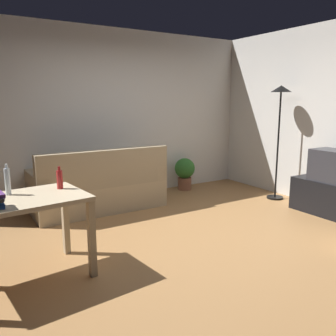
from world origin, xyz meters
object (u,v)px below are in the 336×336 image
at_px(torchiere_lamp, 280,111).
at_px(bottle_red, 60,179).
at_px(tv_stand, 332,199).
at_px(potted_plant, 185,172).
at_px(bottle_clear, 8,181).
at_px(tv, 335,166).
at_px(couch, 99,189).
at_px(desk, 15,211).

relative_size(torchiere_lamp, bottle_red, 8.38).
xyz_separation_m(torchiere_lamp, bottle_red, (-3.60, -0.52, -0.56)).
distance_m(tv_stand, bottle_red, 3.68).
distance_m(tv_stand, torchiere_lamp, 1.55).
height_order(potted_plant, bottle_red, bottle_red).
xyz_separation_m(torchiere_lamp, bottle_clear, (-4.05, -0.50, -0.53)).
height_order(tv, torchiere_lamp, torchiere_lamp).
relative_size(torchiere_lamp, bottle_clear, 6.47).
relative_size(couch, bottle_clear, 6.72).
distance_m(torchiere_lamp, bottle_clear, 4.11).
bearing_deg(bottle_clear, bottle_red, -2.50).
distance_m(bottle_clear, bottle_red, 0.45).
height_order(tv_stand, bottle_clear, bottle_clear).
distance_m(torchiere_lamp, desk, 4.16).
bearing_deg(bottle_clear, couch, 46.22).
height_order(tv_stand, potted_plant, potted_plant).
height_order(couch, tv_stand, couch).
relative_size(tv_stand, torchiere_lamp, 0.61).
relative_size(couch, tv_stand, 1.71).
relative_size(desk, bottle_red, 5.86).
height_order(tv_stand, torchiere_lamp, torchiere_lamp).
relative_size(tv_stand, tv, 1.83).
bearing_deg(couch, desk, 49.73).
bearing_deg(couch, tv, 143.64).
distance_m(tv_stand, tv, 0.46).
distance_m(couch, desk, 2.16).
distance_m(couch, tv, 3.33).
relative_size(potted_plant, bottle_clear, 2.04).
relative_size(couch, tv, 3.13).
bearing_deg(couch, potted_plant, -169.72).
bearing_deg(couch, bottle_red, 57.45).
bearing_deg(torchiere_lamp, potted_plant, 126.54).
relative_size(tv, bottle_red, 2.78).
bearing_deg(tv_stand, bottle_red, 82.27).
bearing_deg(desk, bottle_clear, 88.82).
distance_m(couch, potted_plant, 1.75).
xyz_separation_m(tv_stand, desk, (-4.03, 0.33, 0.41)).
xyz_separation_m(potted_plant, bottle_clear, (-3.12, -1.76, 0.55)).
xyz_separation_m(tv, bottle_red, (-3.60, 0.49, 0.15)).
relative_size(torchiere_lamp, desk, 1.43).
bearing_deg(couch, torchiere_lamp, 160.38).
relative_size(desk, bottle_clear, 4.53).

